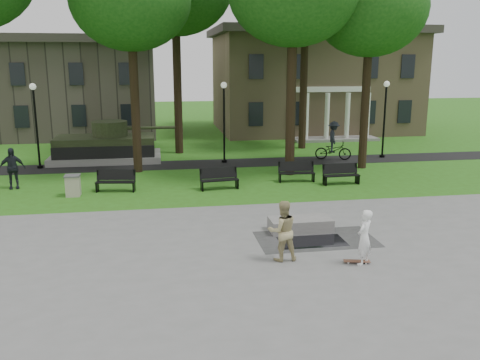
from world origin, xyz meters
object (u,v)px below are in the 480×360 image
at_px(cyclist, 333,144).
at_px(skateboarder, 364,237).
at_px(concrete_block, 300,224).
at_px(friend_watching, 282,231).
at_px(park_bench_0, 115,180).
at_px(trash_bin, 73,185).

bearing_deg(cyclist, skateboarder, -178.94).
xyz_separation_m(concrete_block, friend_watching, (-1.31, -2.56, 0.71)).
relative_size(concrete_block, park_bench_0, 1.19).
height_order(friend_watching, park_bench_0, friend_watching).
bearing_deg(friend_watching, skateboarder, 159.00).
relative_size(skateboarder, friend_watching, 0.90).
distance_m(concrete_block, friend_watching, 2.96).
relative_size(cyclist, park_bench_0, 1.27).
xyz_separation_m(cyclist, trash_bin, (-14.41, -6.36, -0.47)).
relative_size(concrete_block, trash_bin, 2.29).
bearing_deg(trash_bin, concrete_block, -35.99).
distance_m(concrete_block, cyclist, 13.93).
distance_m(skateboarder, park_bench_0, 12.90).
height_order(skateboarder, cyclist, cyclist).
bearing_deg(cyclist, park_bench_0, 132.14).
xyz_separation_m(cyclist, park_bench_0, (-12.59, -5.78, -0.43)).
distance_m(concrete_block, skateboarder, 3.49).
xyz_separation_m(park_bench_0, trash_bin, (-1.82, -0.58, -0.04)).
xyz_separation_m(friend_watching, cyclist, (7.00, 15.26, 0.01)).
bearing_deg(skateboarder, trash_bin, -87.74).
xyz_separation_m(skateboarder, park_bench_0, (-7.89, 10.20, -0.34)).
bearing_deg(friend_watching, concrete_block, -120.36).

